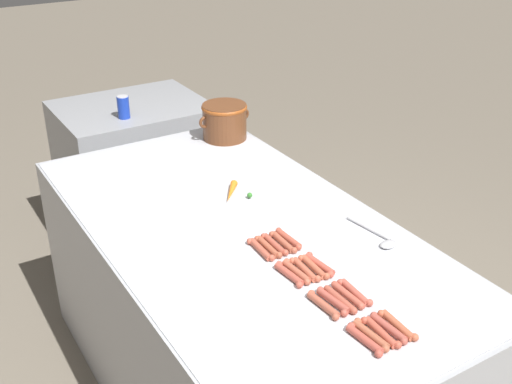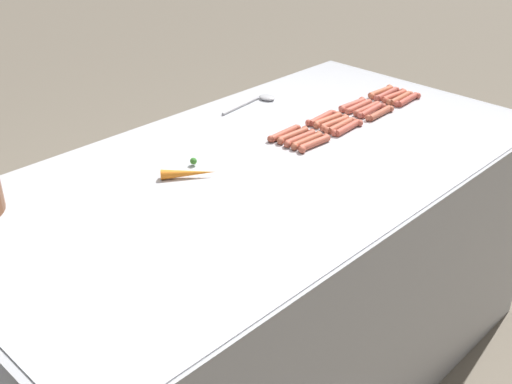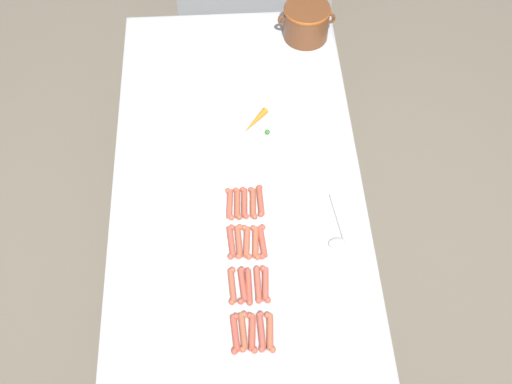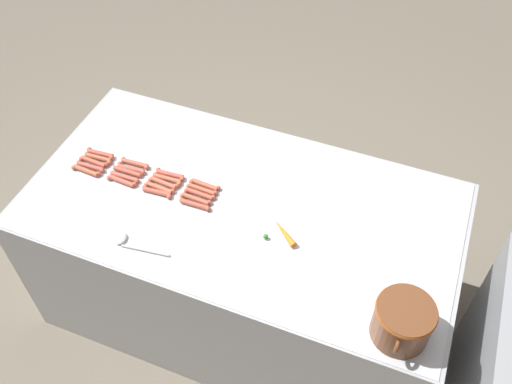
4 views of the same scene
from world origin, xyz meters
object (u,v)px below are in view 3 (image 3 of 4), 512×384
at_px(hot_dog_9, 249,286).
at_px(hot_dog_19, 260,201).
at_px(hot_dog_13, 258,284).
at_px(hot_dog_17, 265,284).
at_px(hot_dog_11, 244,203).
at_px(serving_spoon, 337,234).
at_px(carrot, 256,122).
at_px(hot_dog_6, 239,241).
at_px(hot_dog_15, 253,203).
at_px(hot_dog_8, 252,333).
at_px(hot_dog_16, 270,332).
at_px(back_cabinet, 252,17).
at_px(hot_dog_4, 243,331).
at_px(hot_dog_2, 231,242).
at_px(hot_dog_12, 261,331).
at_px(hot_dog_1, 232,286).
at_px(hot_dog_0, 235,334).
at_px(hot_dog_7, 237,203).
at_px(hot_dog_18, 262,242).
at_px(hot_dog_5, 241,285).
at_px(hot_dog_14, 256,242).
at_px(hot_dog_10, 247,242).
at_px(bean_pot, 307,20).
at_px(hot_dog_3, 230,204).

bearing_deg(hot_dog_9, hot_dog_19, 80.19).
bearing_deg(hot_dog_13, hot_dog_17, -1.06).
bearing_deg(hot_dog_17, hot_dog_11, 99.26).
relative_size(serving_spoon, carrot, 1.76).
height_order(hot_dog_6, hot_dog_15, same).
bearing_deg(hot_dog_8, hot_dog_16, -1.36).
bearing_deg(back_cabinet, hot_dog_4, -93.83).
height_order(hot_dog_16, serving_spoon, hot_dog_16).
bearing_deg(hot_dog_2, hot_dog_12, -76.13).
relative_size(back_cabinet, hot_dog_1, 5.72).
xyz_separation_m(back_cabinet, hot_dog_0, (-0.18, -2.31, 0.46)).
bearing_deg(hot_dog_1, hot_dog_7, 84.73).
height_order(hot_dog_1, hot_dog_18, same).
relative_size(hot_dog_6, hot_dog_15, 1.00).
bearing_deg(hot_dog_5, hot_dog_12, -71.68).
bearing_deg(hot_dog_8, hot_dog_14, 84.88).
bearing_deg(hot_dog_0, hot_dog_2, 90.08).
xyz_separation_m(hot_dog_8, hot_dog_12, (0.03, 0.00, 0.00)).
bearing_deg(hot_dog_5, hot_dog_10, 81.23).
bearing_deg(hot_dog_10, carrot, 83.55).
height_order(bean_pot, serving_spoon, bean_pot).
distance_m(hot_dog_7, hot_dog_14, 0.20).
height_order(hot_dog_5, hot_dog_11, same).
distance_m(hot_dog_6, bean_pot, 1.27).
height_order(back_cabinet, hot_dog_17, hot_dog_17).
relative_size(hot_dog_2, hot_dog_14, 1.00).
bearing_deg(hot_dog_10, bean_pot, 73.53).
xyz_separation_m(hot_dog_7, hot_dog_12, (0.06, -0.58, 0.00)).
height_order(hot_dog_2, hot_dog_7, same).
height_order(hot_dog_16, carrot, carrot).
bearing_deg(hot_dog_19, hot_dog_15, -162.60).
xyz_separation_m(hot_dog_7, bean_pot, (0.39, 1.02, 0.09)).
relative_size(hot_dog_16, carrot, 1.05).
distance_m(hot_dog_12, hot_dog_19, 0.59).
relative_size(back_cabinet, hot_dog_12, 5.72).
height_order(back_cabinet, hot_dog_19, hot_dog_19).
height_order(hot_dog_6, hot_dog_8, same).
bearing_deg(hot_dog_8, carrot, 86.04).
bearing_deg(hot_dog_13, hot_dog_16, -80.47).
bearing_deg(hot_dog_18, hot_dog_9, -108.13).
distance_m(hot_dog_3, hot_dog_19, 0.13).
xyz_separation_m(hot_dog_1, hot_dog_13, (0.10, 0.00, 0.00)).
height_order(hot_dog_3, hot_dog_18, same).
height_order(hot_dog_0, bean_pot, bean_pot).
distance_m(hot_dog_2, hot_dog_12, 0.40).
distance_m(hot_dog_5, hot_dog_12, 0.20).
bearing_deg(hot_dog_1, hot_dog_12, -62.76).
height_order(hot_dog_3, hot_dog_10, same).
bearing_deg(hot_dog_5, hot_dog_19, 76.12).
distance_m(hot_dog_1, hot_dog_11, 0.39).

